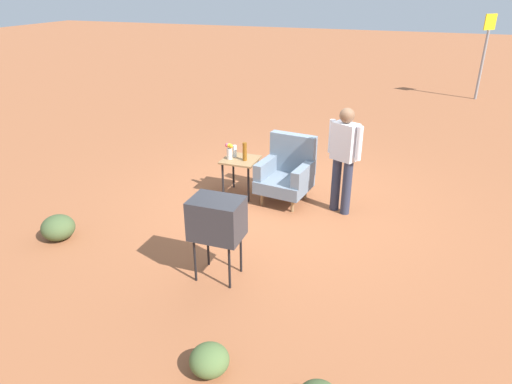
{
  "coord_description": "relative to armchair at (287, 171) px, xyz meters",
  "views": [
    {
      "loc": [
        1.83,
        -6.49,
        3.27
      ],
      "look_at": [
        -0.13,
        -1.12,
        0.65
      ],
      "focal_mm": 32.26,
      "sensor_mm": 36.0,
      "label": 1
    }
  ],
  "objects": [
    {
      "name": "shrub_near",
      "position": [
        -2.61,
        -2.31,
        -0.32
      ],
      "size": [
        0.45,
        0.45,
        0.35
      ],
      "primitive_type": "ellipsoid",
      "color": "#475B33",
      "rests_on": "ground"
    },
    {
      "name": "road_sign",
      "position": [
        3.39,
        8.83,
        0.88
      ],
      "size": [
        0.33,
        0.33,
        2.44
      ],
      "color": "gray",
      "rests_on": "ground"
    },
    {
      "name": "flower_vase",
      "position": [
        -0.95,
        -0.12,
        0.28
      ],
      "size": [
        0.14,
        0.1,
        0.27
      ],
      "color": "silver",
      "rests_on": "side_table"
    },
    {
      "name": "shrub_lone",
      "position": [
        0.4,
        -3.78,
        -0.36
      ],
      "size": [
        0.37,
        0.37,
        0.28
      ],
      "primitive_type": "ellipsoid",
      "color": "#516B38",
      "rests_on": "ground"
    },
    {
      "name": "tv_on_stand",
      "position": [
        -0.15,
        -2.36,
        0.28
      ],
      "size": [
        0.6,
        0.45,
        1.03
      ],
      "color": "black",
      "rests_on": "ground"
    },
    {
      "name": "ground_plane",
      "position": [
        0.05,
        -0.11,
        -0.5
      ],
      "size": [
        60.0,
        60.0,
        0.0
      ],
      "primitive_type": "plane",
      "color": "#A05B38"
    },
    {
      "name": "bottle_tall_amber",
      "position": [
        -0.69,
        -0.09,
        0.28
      ],
      "size": [
        0.07,
        0.07,
        0.3
      ],
      "primitive_type": "cylinder",
      "color": "brown",
      "rests_on": "side_table"
    },
    {
      "name": "armchair",
      "position": [
        0.0,
        0.0,
        0.0
      ],
      "size": [
        0.86,
        0.87,
        1.06
      ],
      "color": "#937047",
      "rests_on": "ground"
    },
    {
      "name": "bottle_short_clear",
      "position": [
        -0.9,
        -0.0,
        0.23
      ],
      "size": [
        0.06,
        0.06,
        0.2
      ],
      "primitive_type": "cylinder",
      "color": "silver",
      "rests_on": "side_table"
    },
    {
      "name": "side_table",
      "position": [
        -0.78,
        -0.06,
        0.04
      ],
      "size": [
        0.56,
        0.56,
        0.63
      ],
      "color": "black",
      "rests_on": "ground"
    },
    {
      "name": "person_standing",
      "position": [
        0.9,
        -0.12,
        0.44
      ],
      "size": [
        0.52,
        0.35,
        1.64
      ],
      "color": "#2D3347",
      "rests_on": "ground"
    }
  ]
}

